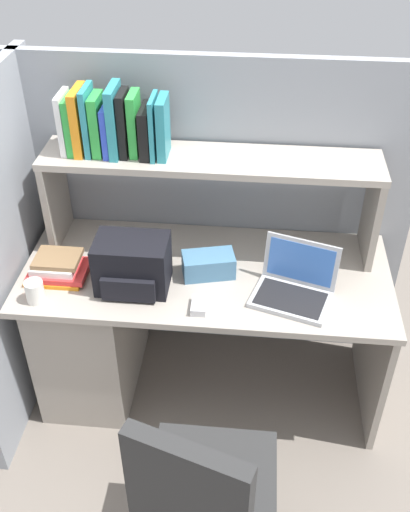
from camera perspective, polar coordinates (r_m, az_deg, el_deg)
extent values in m
plane|color=slate|center=(3.10, 0.09, -12.05)|extent=(8.00, 8.00, 0.00)
cube|color=#AAA093|center=(2.61, 0.11, -1.71)|extent=(1.60, 0.70, 0.03)
cube|color=#9D9388|center=(2.94, -10.72, -6.58)|extent=(0.40, 0.64, 0.70)
cube|color=#9D9388|center=(2.90, 15.78, -8.20)|extent=(0.03, 0.64, 0.70)
cube|color=gray|center=(2.88, 0.83, 3.95)|extent=(1.84, 0.05, 1.55)
cube|color=gray|center=(2.73, -18.06, -0.22)|extent=(0.05, 1.06, 1.55)
cube|color=gray|center=(2.78, -14.08, 5.43)|extent=(0.03, 0.28, 0.42)
cube|color=gray|center=(2.68, 15.65, 3.88)|extent=(0.03, 0.28, 0.42)
cube|color=#AAA093|center=(2.52, 0.55, 9.15)|extent=(1.44, 0.28, 0.03)
cube|color=white|center=(2.59, -13.27, 12.34)|extent=(0.02, 0.15, 0.25)
cube|color=green|center=(2.58, -12.62, 12.20)|extent=(0.03, 0.15, 0.24)
cube|color=orange|center=(2.56, -11.90, 12.56)|extent=(0.03, 0.18, 0.27)
cube|color=teal|center=(2.54, -11.06, 12.61)|extent=(0.02, 0.15, 0.28)
cube|color=green|center=(2.54, -10.24, 12.26)|extent=(0.04, 0.13, 0.25)
cube|color=blue|center=(2.54, -9.27, 11.90)|extent=(0.02, 0.16, 0.21)
cube|color=teal|center=(2.51, -8.62, 12.67)|extent=(0.03, 0.17, 0.29)
cube|color=black|center=(2.51, -7.75, 12.44)|extent=(0.03, 0.14, 0.27)
cube|color=green|center=(2.51, -6.76, 12.43)|extent=(0.03, 0.14, 0.26)
cube|color=black|center=(2.51, -5.62, 11.82)|extent=(0.04, 0.17, 0.21)
cube|color=teal|center=(2.48, -4.91, 12.19)|extent=(0.02, 0.16, 0.26)
cube|color=teal|center=(2.48, -4.03, 12.17)|extent=(0.04, 0.15, 0.25)
cube|color=#B7BABF|center=(2.47, 8.22, -4.06)|extent=(0.36, 0.30, 0.02)
cube|color=black|center=(2.45, 8.17, -4.01)|extent=(0.31, 0.24, 0.00)
cube|color=#B7BABF|center=(2.49, 9.18, -0.52)|extent=(0.31, 0.13, 0.20)
cube|color=#3F72CC|center=(2.48, 9.14, -0.61)|extent=(0.27, 0.11, 0.17)
cube|color=black|center=(2.47, -6.95, -0.72)|extent=(0.30, 0.20, 0.23)
cube|color=black|center=(2.43, -7.34, -3.18)|extent=(0.22, 0.04, 0.10)
cube|color=silver|center=(2.40, -0.58, -4.76)|extent=(0.06, 0.10, 0.03)
cylinder|color=white|center=(2.51, -15.96, -3.28)|extent=(0.08, 0.08, 0.10)
cube|color=teal|center=(2.55, 0.34, -0.83)|extent=(0.24, 0.17, 0.10)
cube|color=orange|center=(2.65, -13.94, -1.62)|extent=(0.24, 0.20, 0.02)
cube|color=red|center=(2.63, -13.75, -1.32)|extent=(0.24, 0.18, 0.03)
cube|color=white|center=(2.62, -14.05, -0.68)|extent=(0.18, 0.17, 0.03)
cube|color=olive|center=(2.60, -13.91, -0.23)|extent=(0.19, 0.15, 0.02)
cube|color=#2D2D2D|center=(2.23, 0.75, -21.17)|extent=(0.44, 0.44, 0.08)
cube|color=#2D2D2D|center=(1.91, -1.68, -21.74)|extent=(0.40, 0.18, 0.44)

